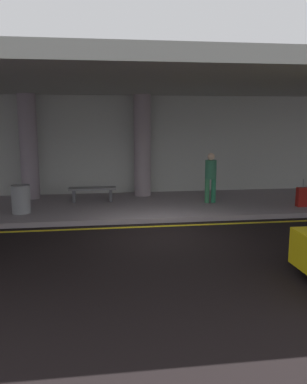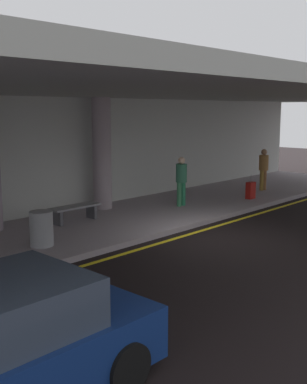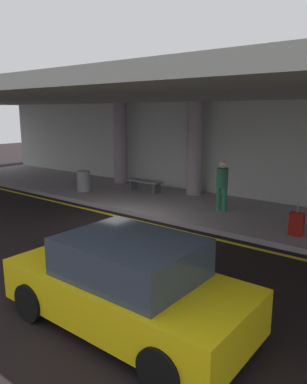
{
  "view_description": "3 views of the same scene",
  "coord_description": "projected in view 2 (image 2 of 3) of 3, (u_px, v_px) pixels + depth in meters",
  "views": [
    {
      "loc": [
        -1.69,
        -10.21,
        2.98
      ],
      "look_at": [
        0.05,
        2.05,
        0.72
      ],
      "focal_mm": 38.17,
      "sensor_mm": 36.0,
      "label": 1
    },
    {
      "loc": [
        -10.24,
        -7.38,
        3.4
      ],
      "look_at": [
        -0.1,
        2.14,
        1.0
      ],
      "focal_mm": 44.68,
      "sensor_mm": 36.0,
      "label": 2
    },
    {
      "loc": [
        7.79,
        -7.96,
        3.4
      ],
      "look_at": [
        0.24,
        1.63,
        0.76
      ],
      "focal_mm": 34.83,
      "sensor_mm": 36.0,
      "label": 3
    }
  ],
  "objects": [
    {
      "name": "support_column_left_mid",
      "position": [
        102.0,
        154.0,
        15.65
      ],
      "size": [
        0.62,
        0.62,
        3.65
      ],
      "primitive_type": "cylinder",
      "color": "gray",
      "rests_on": "sidewalk"
    },
    {
      "name": "terminal_back_wall",
      "position": [
        87.0,
        154.0,
        16.2
      ],
      "size": [
        26.0,
        0.3,
        3.8
      ],
      "primitive_type": "cube",
      "color": "#B1B4AF",
      "rests_on": "ground"
    },
    {
      "name": "trash_bin_steel",
      "position": [
        41.0,
        229.0,
        11.49
      ],
      "size": [
        0.56,
        0.56,
        0.85
      ],
      "primitive_type": "cylinder",
      "color": "gray",
      "rests_on": "sidewalk"
    },
    {
      "name": "ground_plane",
      "position": [
        214.0,
        237.0,
        12.91
      ],
      "size": [
        60.0,
        60.0,
        0.0
      ],
      "primitive_type": "plane",
      "color": "black"
    },
    {
      "name": "lane_stripe_yellow",
      "position": [
        194.0,
        233.0,
        13.35
      ],
      "size": [
        26.0,
        0.14,
        0.01
      ],
      "primitive_type": "cube",
      "color": "yellow",
      "rests_on": "ground"
    },
    {
      "name": "bench_metal",
      "position": [
        75.0,
        210.0,
        13.98
      ],
      "size": [
        1.6,
        0.5,
        0.48
      ],
      "color": "slate",
      "rests_on": "sidewalk"
    },
    {
      "name": "traveler_with_luggage",
      "position": [
        181.0,
        178.0,
        16.21
      ],
      "size": [
        0.38,
        0.38,
        1.68
      ],
      "rotation": [
        0.0,
        0.0,
        2.18
      ],
      "color": "#307148",
      "rests_on": "sidewalk"
    },
    {
      "name": "sidewalk",
      "position": [
        133.0,
        217.0,
        14.99
      ],
      "size": [
        26.0,
        4.2,
        0.15
      ],
      "primitive_type": "cube",
      "color": "gray",
      "rests_on": "ground"
    },
    {
      "name": "suitcase_upright_primary",
      "position": [
        251.0,
        190.0,
        17.63
      ],
      "size": [
        0.36,
        0.22,
        0.9
      ],
      "rotation": [
        0.0,
        0.0,
        0.27
      ],
      "color": "maroon",
      "rests_on": "sidewalk"
    },
    {
      "name": "ceiling_overhang",
      "position": [
        144.0,
        91.0,
        13.99
      ],
      "size": [
        28.0,
        13.2,
        0.3
      ],
      "primitive_type": "cube",
      "color": "#959991",
      "rests_on": "support_column_far_left"
    },
    {
      "name": "person_waiting_for_ride",
      "position": [
        264.0,
        167.0,
        19.39
      ],
      "size": [
        0.38,
        0.38,
        1.68
      ],
      "rotation": [
        0.0,
        0.0,
        1.45
      ],
      "color": "olive",
      "rests_on": "sidewalk"
    }
  ]
}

